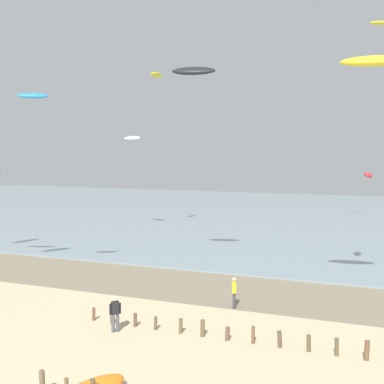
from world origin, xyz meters
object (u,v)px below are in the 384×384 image
object	(u,v)px
person_by_waterline	(115,313)
kite_aloft_6	(379,23)
kite_aloft_2	(132,138)
kite_aloft_4	(194,71)
kite_aloft_12	(33,96)
person_nearest_camera	(234,292)
kite_aloft_3	(368,175)
kite_aloft_10	(156,75)
kite_aloft_8	(375,61)

from	to	relation	value
person_by_waterline	kite_aloft_6	world-z (taller)	kite_aloft_6
kite_aloft_2	kite_aloft_6	bearing A→B (deg)	-142.18
kite_aloft_4	kite_aloft_12	xyz separation A→B (m)	(-7.58, -7.43, -2.08)
person_nearest_camera	kite_aloft_3	distance (m)	14.26
person_by_waterline	kite_aloft_3	world-z (taller)	kite_aloft_3
kite_aloft_6	kite_aloft_10	xyz separation A→B (m)	(-20.37, -8.43, -5.05)
kite_aloft_2	kite_aloft_3	distance (m)	26.65
kite_aloft_6	kite_aloft_12	world-z (taller)	kite_aloft_6
kite_aloft_6	kite_aloft_10	world-z (taller)	kite_aloft_6
person_by_waterline	kite_aloft_2	world-z (taller)	kite_aloft_2
kite_aloft_2	kite_aloft_12	size ratio (longest dim) A/B	1.31
person_by_waterline	kite_aloft_3	size ratio (longest dim) A/B	0.86
kite_aloft_3	kite_aloft_8	size ratio (longest dim) A/B	0.57
kite_aloft_3	kite_aloft_6	xyz separation A→B (m)	(-0.62, 17.65, 14.25)
kite_aloft_6	person_nearest_camera	bearing A→B (deg)	-125.98
person_by_waterline	kite_aloft_3	distance (m)	20.90
kite_aloft_2	kite_aloft_8	size ratio (longest dim) A/B	0.70
person_by_waterline	kite_aloft_8	bearing A→B (deg)	34.66
kite_aloft_8	person_by_waterline	bearing A→B (deg)	26.48
person_nearest_camera	kite_aloft_6	size ratio (longest dim) A/B	0.85
kite_aloft_6	kite_aloft_12	bearing A→B (deg)	-146.80
person_by_waterline	kite_aloft_10	world-z (taller)	kite_aloft_10
kite_aloft_8	kite_aloft_10	world-z (taller)	kite_aloft_10
kite_aloft_6	kite_aloft_8	xyz separation A→B (m)	(1.54, -27.35, -7.99)
person_nearest_camera	kite_aloft_10	size ratio (longest dim) A/B	0.72
kite_aloft_4	kite_aloft_10	distance (m)	17.18
kite_aloft_8	kite_aloft_6	bearing A→B (deg)	-94.97
kite_aloft_2	kite_aloft_10	world-z (taller)	kite_aloft_10
kite_aloft_10	person_nearest_camera	bearing A→B (deg)	32.50
person_by_waterline	kite_aloft_10	distance (m)	32.47
person_by_waterline	kite_aloft_4	bearing A→B (deg)	95.20
kite_aloft_8	kite_aloft_10	size ratio (longest dim) A/B	1.46
kite_aloft_4	kite_aloft_3	bearing A→B (deg)	-171.20
kite_aloft_4	kite_aloft_2	bearing A→B (deg)	-62.97
person_by_waterline	kite_aloft_2	size ratio (longest dim) A/B	0.70
person_nearest_camera	kite_aloft_2	xyz separation A→B (m)	(-18.38, 21.73, 9.05)
person_by_waterline	person_nearest_camera	bearing A→B (deg)	55.36
kite_aloft_2	kite_aloft_10	xyz separation A→B (m)	(3.40, -1.08, 6.19)
kite_aloft_2	kite_aloft_4	bearing A→B (deg)	151.89
person_by_waterline	kite_aloft_10	size ratio (longest dim) A/B	0.72
person_by_waterline	kite_aloft_10	bearing A→B (deg)	112.41
kite_aloft_2	kite_aloft_3	xyz separation A→B (m)	(24.39, -10.29, -3.01)
person_by_waterline	kite_aloft_8	distance (m)	18.15
kite_aloft_4	kite_aloft_6	bearing A→B (deg)	-129.49
kite_aloft_10	kite_aloft_12	size ratio (longest dim) A/B	1.27
person_nearest_camera	kite_aloft_6	world-z (taller)	kite_aloft_6
kite_aloft_2	kite_aloft_4	size ratio (longest dim) A/B	0.81
kite_aloft_3	kite_aloft_12	xyz separation A→B (m)	(-18.77, -12.19, 5.05)
kite_aloft_10	kite_aloft_8	bearing A→B (deg)	45.73
kite_aloft_10	kite_aloft_3	bearing A→B (deg)	62.86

